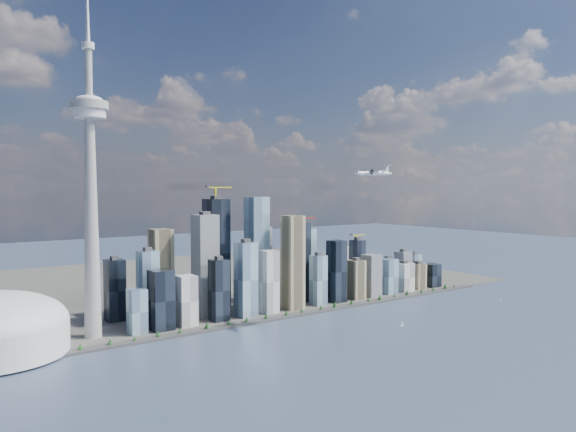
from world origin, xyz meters
TOP-DOWN VIEW (x-y plane):
  - ground at (0.00, 0.00)m, footprint 4000.00×4000.00m
  - seawall at (0.00, 250.00)m, footprint 1100.00×22.00m
  - land at (0.00, 700.00)m, footprint 1400.00×900.00m
  - shoreline_trees at (0.00, 250.00)m, footprint 960.53×7.20m
  - skyscraper_cluster at (59.62, 336.82)m, footprint 736.00×142.00m
  - needle_tower at (-300.00, 310.00)m, footprint 56.00×56.00m
  - airplane at (103.21, 117.17)m, footprint 73.61×65.44m
  - sailboat_west at (142.07, 85.70)m, footprint 7.25×2.48m
  - sailboat_east at (460.07, 108.46)m, footprint 6.20×3.24m

SIDE VIEW (x-z plane):
  - ground at x=0.00m, z-range 0.00..0.00m
  - land at x=0.00m, z-range 0.00..3.00m
  - seawall at x=0.00m, z-range 0.00..4.00m
  - sailboat_east at x=460.07m, z-range -1.55..7.12m
  - sailboat_west at x=142.07m, z-range -1.80..8.23m
  - shoreline_trees at x=0.00m, z-range 4.38..13.18m
  - skyscraper_cluster at x=59.62m, z-range -44.71..188.10m
  - needle_tower at x=-300.00m, z-range -39.41..511.09m
  - airplane at x=103.21m, z-range 247.10..265.12m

